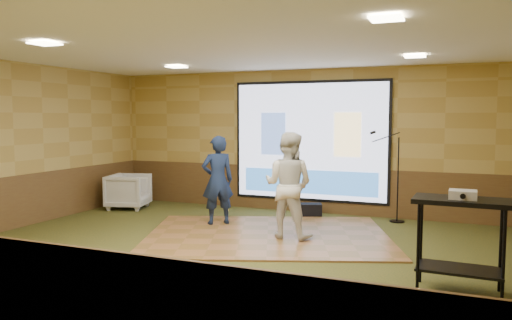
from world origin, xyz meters
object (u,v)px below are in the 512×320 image
at_px(player_left, 218,180).
at_px(player_right, 288,185).
at_px(projector, 463,195).
at_px(duffel_bag, 311,210).
at_px(mic_stand, 394,196).
at_px(projector_screen, 310,143).
at_px(banquet_chair, 129,191).
at_px(dance_floor, 268,235).
at_px(av_table, 461,225).

bearing_deg(player_left, player_right, 121.70).
bearing_deg(projector, duffel_bag, 128.74).
height_order(player_right, projector, player_right).
bearing_deg(player_right, mic_stand, -121.09).
bearing_deg(mic_stand, projector, -66.11).
xyz_separation_m(projector_screen, banquet_chair, (-3.79, -1.08, -1.09)).
bearing_deg(mic_stand, duffel_bag, -168.70).
bearing_deg(projector_screen, dance_floor, -91.29).
height_order(av_table, mic_stand, mic_stand).
bearing_deg(banquet_chair, player_left, -122.51).
bearing_deg(projector, player_right, 148.43).
relative_size(projector, duffel_bag, 0.69).
xyz_separation_m(dance_floor, player_left, (-1.16, 0.44, 0.83)).
relative_size(player_right, banquet_chair, 2.07).
distance_m(mic_stand, duffel_bag, 1.66).
bearing_deg(banquet_chair, dance_floor, -123.68).
distance_m(projector_screen, player_right, 2.46).
relative_size(projector_screen, mic_stand, 1.90).
distance_m(dance_floor, duffel_bag, 1.89).
bearing_deg(player_right, banquet_chair, -13.46).
height_order(player_left, mic_stand, mic_stand).
bearing_deg(duffel_bag, player_right, -85.02).
bearing_deg(projector, player_left, 153.45).
distance_m(dance_floor, projector, 3.65).
bearing_deg(projector, av_table, 125.78).
height_order(player_right, av_table, player_right).
relative_size(av_table, mic_stand, 0.62).
bearing_deg(player_left, mic_stand, 167.29).
bearing_deg(player_right, projector_screen, -78.10).
bearing_deg(dance_floor, projector_screen, 88.71).
bearing_deg(av_table, player_left, 152.55).
distance_m(projector_screen, banquet_chair, 4.09).
bearing_deg(projector_screen, projector, -53.85).
xyz_separation_m(dance_floor, projector, (3.01, -1.74, 1.12)).
distance_m(projector_screen, projector, 5.03).
height_order(projector_screen, mic_stand, projector_screen).
relative_size(banquet_chair, duffel_bag, 1.96).
distance_m(player_right, duffel_bag, 2.08).
xyz_separation_m(projector_screen, dance_floor, (-0.05, -2.31, -1.46)).
xyz_separation_m(dance_floor, banquet_chair, (-3.74, 1.23, 0.37)).
relative_size(projector_screen, player_right, 1.91).
relative_size(av_table, banquet_chair, 1.30).
bearing_deg(av_table, banquet_chair, 156.36).
relative_size(projector_screen, banquet_chair, 3.96).
distance_m(mic_stand, banquet_chair, 5.63).
height_order(player_left, av_table, player_left).
xyz_separation_m(player_right, duffel_bag, (-0.17, 1.93, -0.76)).
relative_size(player_left, av_table, 1.50).
height_order(projector_screen, banquet_chair, projector_screen).
bearing_deg(dance_floor, projector, -30.00).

